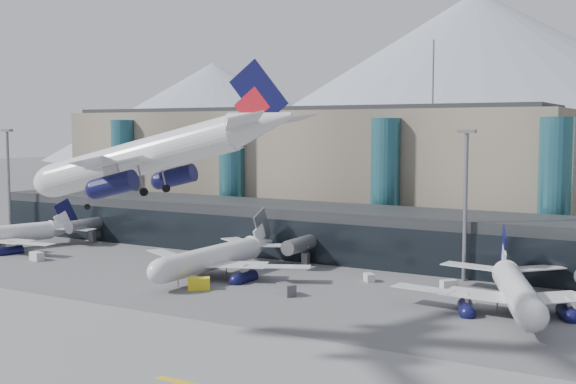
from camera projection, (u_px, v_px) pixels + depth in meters
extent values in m
plane|color=#515154|center=(138.00, 323.00, 95.79)|extent=(900.00, 900.00, 0.00)
cube|color=slate|center=(50.00, 354.00, 82.81)|extent=(400.00, 40.00, 0.04)
cube|color=gold|center=(189.00, 384.00, 72.93)|extent=(8.00, 1.00, 0.02)
cube|color=black|center=(331.00, 232.00, 145.52)|extent=(170.00, 18.00, 10.00)
cube|color=black|center=(311.00, 243.00, 137.91)|extent=(170.00, 0.40, 8.00)
cylinder|color=slate|center=(92.00, 224.00, 163.23)|extent=(2.80, 14.00, 2.80)
cube|color=slate|center=(92.00, 237.00, 163.50)|extent=(1.20, 1.20, 2.40)
cylinder|color=slate|center=(306.00, 243.00, 136.08)|extent=(2.80, 14.00, 2.80)
cube|color=slate|center=(306.00, 259.00, 136.34)|extent=(1.20, 1.20, 2.40)
cube|color=gray|center=(299.00, 171.00, 184.67)|extent=(130.00, 30.00, 30.00)
cube|color=black|center=(300.00, 110.00, 183.29)|extent=(123.50, 28.00, 1.00)
cylinder|color=#255C6A|center=(124.00, 172.00, 193.13)|extent=(6.40, 6.40, 28.00)
cylinder|color=#255C6A|center=(232.00, 177.00, 175.85)|extent=(6.40, 6.40, 28.00)
cylinder|color=#255C6A|center=(385.00, 183.00, 156.10)|extent=(6.40, 6.40, 28.00)
cylinder|color=#255C6A|center=(555.00, 190.00, 138.82)|extent=(6.40, 6.40, 28.00)
cylinder|color=slate|center=(433.00, 75.00, 165.35)|extent=(0.40, 0.40, 16.00)
cone|color=gray|center=(213.00, 113.00, 549.58)|extent=(320.00, 320.00, 75.00)
cone|color=gray|center=(474.00, 81.00, 449.29)|extent=(400.00, 400.00, 110.00)
cylinder|color=slate|center=(9.00, 184.00, 173.11)|extent=(0.70, 0.70, 25.00)
cube|color=slate|center=(7.00, 130.00, 171.97)|extent=(3.00, 1.20, 0.60)
cylinder|color=slate|center=(465.00, 208.00, 121.40)|extent=(0.70, 0.70, 25.00)
cube|color=slate|center=(467.00, 131.00, 120.27)|extent=(3.00, 1.20, 0.60)
cylinder|color=silver|center=(153.00, 143.00, 81.31)|extent=(24.64, 7.84, 4.03)
ellipsoid|color=silver|center=(64.00, 142.00, 85.56)|extent=(6.21, 4.87, 4.03)
cone|color=silver|center=(282.00, 142.00, 75.82)|extent=(7.50, 5.08, 4.03)
cube|color=silver|center=(123.00, 151.00, 72.66)|extent=(14.63, 17.69, 0.20)
cylinder|color=#0D0E39|center=(123.00, 170.00, 75.27)|extent=(5.15, 2.96, 2.22)
cube|color=silver|center=(265.00, 141.00, 71.27)|extent=(8.22, 9.30, 0.16)
cube|color=silver|center=(203.00, 147.00, 88.86)|extent=(10.42, 18.32, 0.20)
cylinder|color=#0D0E39|center=(185.00, 164.00, 87.58)|extent=(5.15, 2.96, 2.22)
cube|color=silver|center=(298.00, 139.00, 80.34)|extent=(6.20, 9.67, 0.16)
cube|color=#0D0E39|center=(286.00, 111.00, 75.42)|extent=(5.98, 1.20, 7.09)
cube|color=#B31621|center=(276.00, 123.00, 75.89)|extent=(4.02, 0.92, 3.88)
cylinder|color=slate|center=(91.00, 164.00, 84.52)|extent=(0.16, 0.16, 3.22)
cylinder|color=black|center=(91.00, 176.00, 84.64)|extent=(0.75, 0.37, 0.72)
cylinder|color=black|center=(151.00, 180.00, 79.05)|extent=(0.96, 0.50, 0.92)
cylinder|color=black|center=(173.00, 177.00, 83.55)|extent=(0.96, 0.50, 0.92)
cylinder|color=silver|center=(6.00, 229.00, 153.83)|extent=(11.00, 24.07, 3.97)
cone|color=silver|center=(74.00, 221.00, 164.24)|extent=(5.85, 7.73, 3.97)
cube|color=silver|center=(31.00, 235.00, 148.79)|extent=(17.74, 8.01, 0.20)
cylinder|color=#0D0E39|center=(21.00, 245.00, 149.54)|extent=(3.53, 5.23, 2.19)
cube|color=silver|center=(84.00, 223.00, 160.72)|extent=(9.38, 4.99, 0.16)
cube|color=silver|center=(64.00, 219.00, 167.73)|extent=(8.69, 8.75, 0.16)
cube|color=#0D0E39|center=(75.00, 207.00, 164.19)|extent=(2.01, 5.73, 6.99)
cube|color=silver|center=(71.00, 213.00, 163.60)|extent=(1.46, 3.87, 3.82)
cylinder|color=black|center=(16.00, 248.00, 153.13)|extent=(0.61, 0.97, 0.91)
cylinder|color=black|center=(7.00, 245.00, 156.62)|extent=(0.61, 0.97, 0.91)
cylinder|color=silver|center=(218.00, 249.00, 126.56)|extent=(4.61, 25.34, 4.19)
ellipsoid|color=silver|center=(172.00, 260.00, 115.73)|extent=(4.29, 5.93, 4.19)
cone|color=silver|center=(268.00, 236.00, 140.46)|extent=(4.31, 7.29, 4.19)
cube|color=silver|center=(267.00, 256.00, 123.58)|extent=(18.99, 12.96, 0.21)
cylinder|color=#0D0E39|center=(252.00, 268.00, 123.63)|extent=(2.39, 5.09, 2.30)
cube|color=silver|center=(290.00, 237.00, 137.87)|extent=(10.00, 7.49, 0.17)
cube|color=silver|center=(184.00, 247.00, 132.75)|extent=(18.92, 13.42, 0.21)
cylinder|color=#0D0E39|center=(189.00, 261.00, 130.60)|extent=(2.39, 5.09, 2.30)
cube|color=silver|center=(246.00, 233.00, 143.01)|extent=(9.96, 7.71, 0.17)
cube|color=slate|center=(269.00, 219.00, 140.47)|extent=(0.36, 6.26, 7.37)
cube|color=silver|center=(266.00, 226.00, 139.66)|extent=(0.36, 4.19, 4.03)
cylinder|color=slate|center=(187.00, 273.00, 119.22)|extent=(0.17, 0.17, 3.35)
cylinder|color=black|center=(187.00, 282.00, 119.35)|extent=(0.28, 0.75, 0.74)
cylinder|color=black|center=(234.00, 273.00, 126.58)|extent=(0.39, 0.96, 0.96)
cylinder|color=black|center=(211.00, 270.00, 129.13)|extent=(0.39, 0.96, 0.96)
cylinder|color=silver|center=(515.00, 280.00, 101.40)|extent=(12.30, 24.78, 4.12)
ellipsoid|color=silver|center=(529.00, 300.00, 89.21)|extent=(5.83, 6.82, 4.12)
cone|color=silver|center=(502.00, 258.00, 117.06)|extent=(6.28, 8.08, 4.12)
cylinder|color=#0D0E39|center=(564.00, 300.00, 100.84)|extent=(3.82, 5.44, 2.27)
cube|color=silver|center=(534.00, 258.00, 116.19)|extent=(8.83, 9.22, 0.16)
cube|color=silver|center=(450.00, 279.00, 104.73)|extent=(18.22, 7.62, 0.21)
cylinder|color=#0D0E39|center=(465.00, 297.00, 103.15)|extent=(3.82, 5.44, 2.27)
cube|color=silver|center=(470.00, 256.00, 117.89)|extent=(9.64, 4.83, 0.16)
cube|color=#0D0E39|center=(502.00, 238.00, 117.12)|extent=(2.32, 5.87, 7.25)
cube|color=silver|center=(503.00, 246.00, 116.18)|extent=(1.67, 3.97, 3.96)
cylinder|color=slate|center=(524.00, 314.00, 93.11)|extent=(0.17, 0.17, 3.29)
cylinder|color=black|center=(524.00, 325.00, 93.23)|extent=(0.49, 0.78, 0.73)
cylinder|color=black|center=(531.00, 307.00, 102.39)|extent=(0.66, 1.01, 0.94)
cylinder|color=black|center=(495.00, 306.00, 103.24)|extent=(0.66, 1.01, 0.94)
cube|color=#BCBCBC|center=(37.00, 256.00, 141.09)|extent=(3.26, 2.28, 1.67)
cube|color=yellow|center=(196.00, 254.00, 144.36)|extent=(2.28, 2.71, 1.34)
cube|color=#4D4C51|center=(286.00, 289.00, 111.69)|extent=(3.70, 3.06, 1.82)
cube|color=#BCBCBC|center=(449.00, 285.00, 115.96)|extent=(2.79, 2.87, 1.49)
cube|color=#4D4C51|center=(11.00, 236.00, 167.04)|extent=(2.58, 3.53, 1.77)
cube|color=#BCBCBC|center=(369.00, 278.00, 121.74)|extent=(2.53, 2.59, 1.34)
cube|color=yellow|center=(199.00, 284.00, 115.63)|extent=(3.91, 3.62, 1.94)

